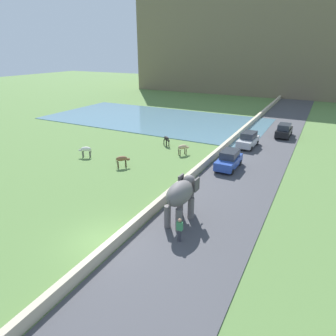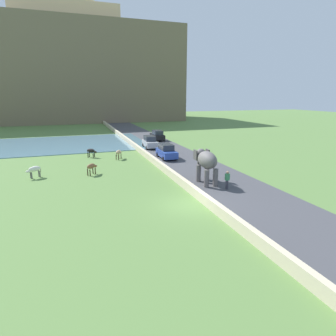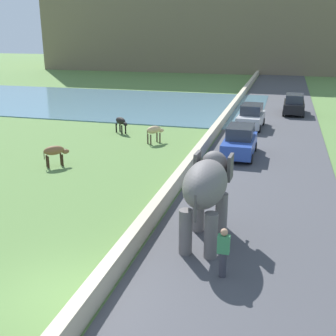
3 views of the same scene
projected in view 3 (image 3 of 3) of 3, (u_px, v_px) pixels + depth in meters
ground_plane at (57, 295)px, 11.87m from camera, size 220.00×220.00×0.00m
road_surface at (270, 138)px, 28.93m from camera, size 7.00×120.00×0.06m
barrier_wall at (210, 136)px, 27.95m from camera, size 0.40×110.00×0.73m
lake at (86, 102)px, 43.49m from camera, size 36.00×18.00×0.08m
elephant at (207, 187)px, 14.24m from camera, size 1.51×3.49×2.99m
person_beside_elephant at (223, 252)px, 12.41m from camera, size 0.36×0.22×1.63m
car_black at (294, 104)px, 36.76m from camera, size 1.83×4.02×1.80m
car_blue at (240, 142)px, 24.56m from camera, size 1.83×4.02×1.80m
car_silver at (251, 117)px, 31.60m from camera, size 1.95×4.08×1.80m
cow_black at (121, 122)px, 30.15m from camera, size 1.30×1.11×1.15m
cow_brown at (55, 151)px, 22.79m from camera, size 1.22×1.22×1.15m
cow_tan at (154, 131)px, 27.51m from camera, size 1.06×1.34×1.15m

